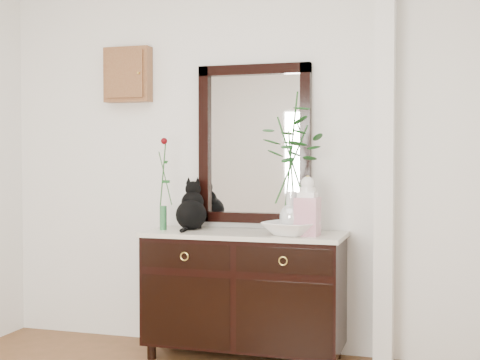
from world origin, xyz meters
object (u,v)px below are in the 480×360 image
(sideboard, at_px, (244,288))
(lotus_bowl, at_px, (291,228))
(cat, at_px, (191,205))
(ginger_jar, at_px, (308,205))

(sideboard, relative_size, lotus_bowl, 3.86)
(cat, xyz_separation_m, ginger_jar, (0.84, -0.13, 0.02))
(cat, bearing_deg, ginger_jar, -17.82)
(cat, height_order, ginger_jar, ginger_jar)
(sideboard, distance_m, ginger_jar, 0.72)
(sideboard, height_order, lotus_bowl, lotus_bowl)
(ginger_jar, bearing_deg, sideboard, 170.08)
(lotus_bowl, bearing_deg, cat, 169.78)
(cat, distance_m, ginger_jar, 0.85)
(sideboard, xyz_separation_m, cat, (-0.40, 0.06, 0.55))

